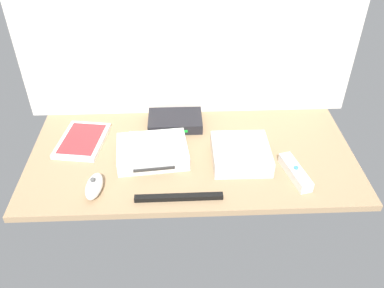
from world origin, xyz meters
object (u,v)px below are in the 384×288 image
Objects in this scene: mini_computer at (241,153)px; network_router at (175,121)px; game_console at (152,151)px; sensor_bar at (179,197)px; game_case at (82,140)px; remote_classic_pad at (152,141)px; remote_nunchuk at (94,186)px; remote_wand at (295,172)px.

mini_computer reaches higher than network_router.
sensor_bar is (7.72, -18.26, -1.50)cm from game_console.
game_case is 24.53cm from remote_classic_pad.
sensor_bar is at bearing -4.54° from remote_nunchuk.
mini_computer is at bearing -8.13° from remote_classic_pad.
game_case is at bearing 153.98° from game_console.
game_console is 42.59cm from remote_wand.
game_case is at bearing 112.97° from remote_nunchuk.
network_router and remote_wand have the same top height.
mini_computer is 43.64cm from remote_nunchuk.
remote_nunchuk reaches higher than game_console.
remote_nunchuk is (-56.73, -3.99, 0.53)cm from remote_wand.
mini_computer is 24.62cm from sensor_bar.
network_router is 43.80cm from remote_wand.
remote_classic_pad reaches higher than game_case.
remote_wand is (64.13, -18.85, 0.75)cm from game_case.
remote_nunchuk is (-15.42, -14.36, -0.16)cm from game_console.
remote_classic_pad reaches higher than game_console.
remote_classic_pad is at bearing 78.34° from game_console.
remote_wand is 34.51cm from sensor_bar.
network_router is (7.05, 16.92, -0.50)cm from game_console.
game_console is 19.88cm from sensor_bar.
network_router is 38.52cm from remote_nunchuk.
mini_computer is 1.65× the size of remote_nunchuk.
network_router is (29.87, 8.44, 0.94)cm from game_case.
game_case is 31.06cm from network_router.
mini_computer is at bearing 20.72° from remote_nunchuk.
game_case reaches higher than sensor_bar.
mini_computer reaches higher than sensor_bar.
remote_nunchuk is 23.51cm from sensor_bar.
game_console is 3.41cm from remote_classic_pad.
remote_classic_pad is (15.54, 15.51, 3.37)cm from remote_nunchuk.
remote_wand is at bearing -19.75° from game_console.
remote_nunchuk reaches higher than sensor_bar.
remote_wand is at bearing -15.79° from remote_classic_pad.
remote_wand is (34.26, -27.30, -0.19)cm from network_router.
sensor_bar is (0.67, -35.18, -1.00)cm from network_router.
mini_computer is (26.58, -2.56, 0.44)cm from game_console.
network_router reaches higher than sensor_bar.
remote_nunchuk is at bearing -164.30° from mini_computer.
remote_wand is at bearing -7.57° from game_case.
network_router is at bearing 24.60° from game_case.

